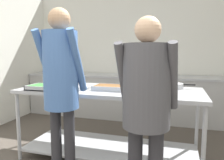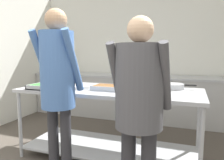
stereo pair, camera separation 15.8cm
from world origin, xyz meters
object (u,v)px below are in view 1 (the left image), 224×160
guest_serving_left (146,96)px  plate_stack (81,87)px  serving_tray_vegetables (111,88)px  guest_serving_right (61,78)px  sauce_pan (172,85)px  serving_tray_roast (47,87)px  broccoli_bowl (141,87)px

guest_serving_left → plate_stack: bearing=141.2°
plate_stack → serving_tray_vegetables: serving_tray_vegetables is taller
plate_stack → guest_serving_right: guest_serving_right is taller
serving_tray_vegetables → guest_serving_right: (-0.30, -0.67, 0.18)m
sauce_pan → guest_serving_right: bearing=-135.7°
serving_tray_vegetables → sauce_pan: bearing=24.3°
serving_tray_roast → guest_serving_right: size_ratio=0.25×
serving_tray_roast → plate_stack: bearing=22.5°
guest_serving_left → guest_serving_right: bearing=172.4°
serving_tray_vegetables → guest_serving_right: 0.75m
guest_serving_left → guest_serving_right: (-0.84, 0.11, 0.10)m
broccoli_bowl → sauce_pan: size_ratio=0.52×
serving_tray_roast → serving_tray_vegetables: (0.77, 0.20, -0.00)m
broccoli_bowl → guest_serving_left: (0.18, -0.85, 0.06)m
plate_stack → sauce_pan: 1.15m
serving_tray_roast → sauce_pan: size_ratio=1.04×
sauce_pan → plate_stack: bearing=-161.7°
guest_serving_left → guest_serving_right: 0.85m
serving_tray_roast → sauce_pan: bearing=19.4°
serving_tray_roast → guest_serving_right: bearing=-44.8°
broccoli_bowl → guest_serving_right: size_ratio=0.12×
plate_stack → broccoli_bowl: broccoli_bowl is taller
serving_tray_roast → broccoli_bowl: size_ratio=2.01×
broccoli_bowl → guest_serving_left: guest_serving_left is taller
serving_tray_roast → broccoli_bowl: broccoli_bowl is taller
serving_tray_roast → serving_tray_vegetables: bearing=14.6°
serving_tray_roast → sauce_pan: sauce_pan is taller
broccoli_bowl → guest_serving_left: bearing=-78.1°
serving_tray_vegetables → guest_serving_left: 0.95m
serving_tray_vegetables → guest_serving_left: bearing=-55.6°
serving_tray_vegetables → guest_serving_left: size_ratio=0.26×
plate_stack → serving_tray_vegetables: (0.38, 0.04, 0.01)m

